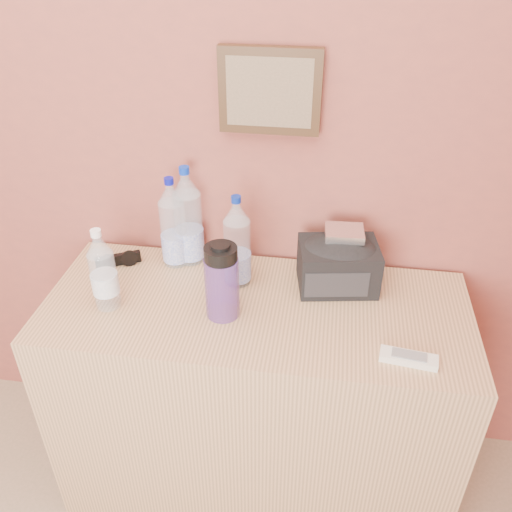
{
  "coord_description": "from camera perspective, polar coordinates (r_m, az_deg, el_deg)",
  "views": [
    {
      "loc": [
        0.56,
        0.42,
        1.86
      ],
      "look_at": [
        0.36,
        1.71,
        1.0
      ],
      "focal_mm": 38.0,
      "sensor_mm": 36.0,
      "label": 1
    }
  ],
  "objects": [
    {
      "name": "pet_small",
      "position": [
        1.67,
        -15.77,
        -1.78
      ],
      "size": [
        0.08,
        0.08,
        0.27
      ],
      "rotation": [
        0.0,
        0.0,
        0.32
      ],
      "color": "#A3C5D1",
      "rests_on": "dresser"
    },
    {
      "name": "sunglasses",
      "position": [
        1.9,
        -14.3,
        -0.37
      ],
      "size": [
        0.16,
        0.12,
        0.04
      ],
      "primitive_type": null,
      "rotation": [
        0.0,
        0.0,
        0.49
      ],
      "color": "black",
      "rests_on": "dresser"
    },
    {
      "name": "ac_remote",
      "position": [
        1.54,
        15.76,
        -10.32
      ],
      "size": [
        0.16,
        0.07,
        0.02
      ],
      "primitive_type": "cube",
      "rotation": [
        0.0,
        0.0,
        -0.13
      ],
      "color": "white",
      "rests_on": "dresser"
    },
    {
      "name": "toiletry_bag",
      "position": [
        1.73,
        8.64,
        -0.77
      ],
      "size": [
        0.27,
        0.22,
        0.17
      ],
      "primitive_type": null,
      "rotation": [
        0.0,
        0.0,
        0.17
      ],
      "color": "black",
      "rests_on": "dresser"
    },
    {
      "name": "pet_large_b",
      "position": [
        1.81,
        -7.16,
        3.72
      ],
      "size": [
        0.09,
        0.09,
        0.35
      ],
      "rotation": [
        0.0,
        0.0,
        -0.0
      ],
      "color": "white",
      "rests_on": "dresser"
    },
    {
      "name": "pet_large_c",
      "position": [
        1.7,
        -2.0,
        1.11
      ],
      "size": [
        0.08,
        0.08,
        0.31
      ],
      "rotation": [
        0.0,
        0.0,
        -0.39
      ],
      "color": "silver",
      "rests_on": "dresser"
    },
    {
      "name": "dresser",
      "position": [
        1.95,
        -0.02,
        -14.68
      ],
      "size": [
        1.31,
        0.55,
        0.82
      ],
      "primitive_type": "cube",
      "color": "tan",
      "rests_on": "ground"
    },
    {
      "name": "foil_packet",
      "position": [
        1.7,
        9.29,
        2.41
      ],
      "size": [
        0.12,
        0.11,
        0.02
      ],
      "primitive_type": "cube",
      "rotation": [
        0.0,
        0.0,
        0.06
      ],
      "color": "white",
      "rests_on": "toiletry_bag"
    },
    {
      "name": "picture_frame",
      "position": [
        1.64,
        1.46,
        16.94
      ],
      "size": [
        0.3,
        0.03,
        0.25
      ],
      "primitive_type": null,
      "color": "#382311",
      "rests_on": "room_shell"
    },
    {
      "name": "pet_large_a",
      "position": [
        1.81,
        -8.7,
        3.08
      ],
      "size": [
        0.09,
        0.09,
        0.32
      ],
      "rotation": [
        0.0,
        0.0,
        0.18
      ],
      "color": "silver",
      "rests_on": "dresser"
    },
    {
      "name": "nalgene_bottle",
      "position": [
        1.57,
        -3.62,
        -2.62
      ],
      "size": [
        0.1,
        0.1,
        0.25
      ],
      "rotation": [
        0.0,
        0.0,
        -0.22
      ],
      "color": "#542F8C",
      "rests_on": "dresser"
    }
  ]
}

